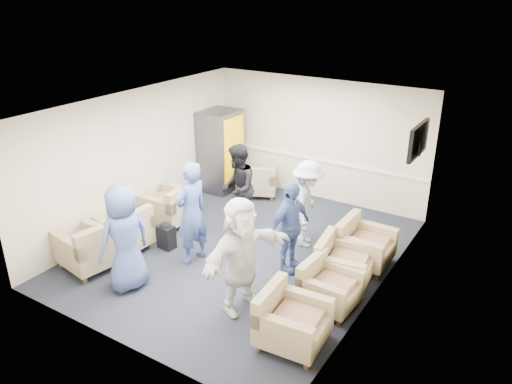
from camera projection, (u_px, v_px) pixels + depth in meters
The scene contains 25 objects.
floor at pixel (244, 251), 9.15m from camera, with size 6.00×6.00×0.00m, color black.
ceiling at pixel (242, 106), 8.10m from camera, with size 6.00×6.00×0.00m, color white.
back_wall at pixel (318, 140), 10.97m from camera, with size 5.00×0.02×2.70m, color beige.
front_wall at pixel (112, 258), 6.29m from camera, with size 5.00×0.02×2.70m, color beige.
left_wall at pixel (137, 158), 9.85m from camera, with size 0.02×6.00×2.70m, color beige.
right_wall at pixel (383, 216), 7.40m from camera, with size 0.02×6.00×2.70m, color beige.
chair_rail at pixel (317, 159), 11.13m from camera, with size 4.98×0.04×0.06m, color white.
tv at pixel (418, 140), 8.57m from camera, with size 0.10×1.00×0.58m.
armchair_left_near at pixel (93, 248), 8.49m from camera, with size 1.08×1.08×0.75m.
armchair_left_mid at pixel (122, 234), 9.00m from camera, with size 0.94×0.94×0.73m.
armchair_left_far at pixel (171, 207), 10.08m from camera, with size 0.93×0.93×0.72m.
armchair_right_near at pixel (289, 322), 6.70m from camera, with size 0.92×0.92×0.68m.
armchair_right_midnear at pixel (327, 288), 7.51m from camera, with size 0.82×0.82×0.63m.
armchair_right_midfar at pixel (341, 265), 8.09m from camera, with size 0.93×0.93×0.66m.
armchair_right_far at pixel (362, 246), 8.64m from camera, with size 0.87×0.87×0.68m.
armchair_corner at pixel (258, 182), 11.42m from camera, with size 1.09×1.09×0.65m.
vending_machine at pixel (221, 151), 11.55m from camera, with size 0.77×0.89×1.89m.
backpack at pixel (166, 235), 9.16m from camera, with size 0.33×0.25×0.53m.
pillow at pixel (91, 238), 8.44m from camera, with size 0.50×0.38×0.14m, color silver.
person_front_left at pixel (124, 238), 7.76m from camera, with size 0.86×0.56×1.76m, color #3C5292.
person_mid_left at pixel (191, 213), 8.52m from camera, with size 0.67×0.44×1.84m, color #3C5292.
person_back_left at pixel (238, 188), 9.68m from camera, with size 0.84×0.66×1.73m, color black.
person_back_right at pixel (307, 204), 9.09m from camera, with size 1.06×0.61×1.64m, color silver.
person_mid_right at pixel (290, 227), 8.27m from camera, with size 0.94×0.39×1.61m, color #3C5292.
person_front_right at pixel (241, 255), 7.25m from camera, with size 1.66×0.53×1.79m, color silver.
Camera 1 is at (4.45, -6.66, 4.57)m, focal length 35.00 mm.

